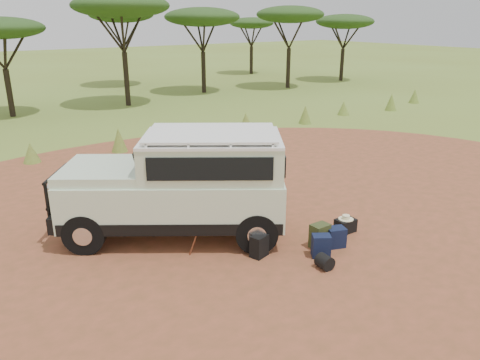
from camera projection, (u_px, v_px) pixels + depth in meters
ground at (263, 238)px, 10.64m from camera, size 140.00×140.00×0.00m
dirt_clearing at (263, 238)px, 10.64m from camera, size 23.00×23.00×0.01m
grass_fringe at (123, 141)px, 17.29m from camera, size 36.60×1.60×0.90m
acacia_treeline at (49, 15)px, 24.79m from camera, size 46.70×13.20×6.26m
safari_vehicle at (182, 187)px, 10.43m from camera, size 5.19×4.39×2.43m
walking_staff at (199, 227)px, 9.71m from camera, size 0.45×0.21×1.26m
backpack_black at (259, 246)px, 9.75m from camera, size 0.41×0.35×0.48m
backpack_navy at (321, 246)px, 9.74m from camera, size 0.46×0.43×0.49m
backpack_olive at (320, 236)px, 10.13m from camera, size 0.40×0.29×0.55m
duffel_navy at (336, 237)px, 10.18m from camera, size 0.47×0.41×0.45m
hard_case at (345, 226)px, 10.90m from camera, size 0.47×0.34×0.32m
stuff_sack at (325, 262)px, 9.30m from camera, size 0.31×0.31×0.30m
safari_hat at (346, 218)px, 10.83m from camera, size 0.35×0.35×0.10m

